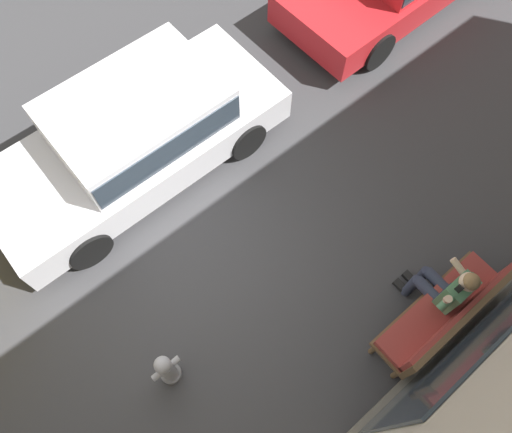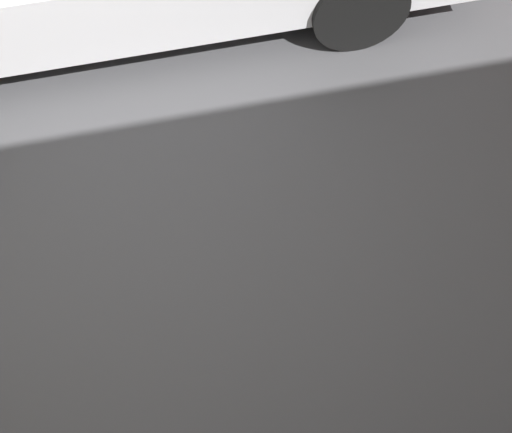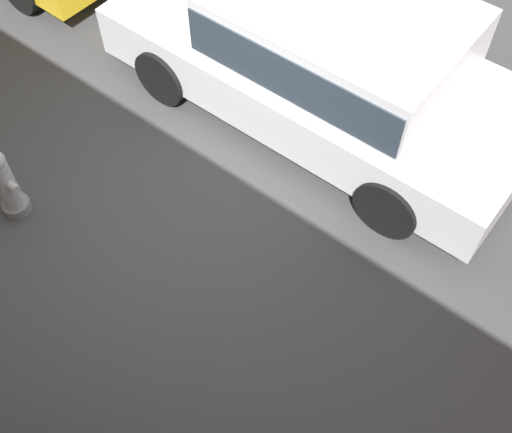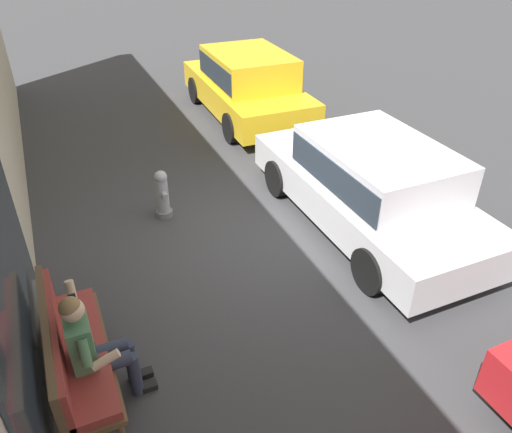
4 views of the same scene
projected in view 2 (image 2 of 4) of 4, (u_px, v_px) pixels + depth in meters
The scene contains 1 object.
ground_plane at pixel (123, 179), 4.63m from camera, with size 60.00×60.00×0.00m, color #38383A.
Camera 2 is at (-0.24, 2.60, 3.91)m, focal length 55.00 mm.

